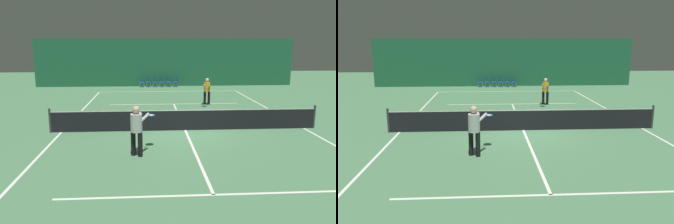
{
  "view_description": "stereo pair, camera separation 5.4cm",
  "coord_description": "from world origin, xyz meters",
  "views": [
    {
      "loc": [
        -1.69,
        -14.19,
        3.9
      ],
      "look_at": [
        -0.83,
        -0.77,
        1.02
      ],
      "focal_mm": 35.0,
      "sensor_mm": 36.0,
      "label": 1
    },
    {
      "loc": [
        -1.64,
        -14.19,
        3.9
      ],
      "look_at": [
        -0.83,
        -0.77,
        1.02
      ],
      "focal_mm": 35.0,
      "sensor_mm": 36.0,
      "label": 2
    }
  ],
  "objects": [
    {
      "name": "courtside_chair_1",
      "position": [
        -1.49,
        14.67,
        0.49
      ],
      "size": [
        0.44,
        0.44,
        0.84
      ],
      "rotation": [
        0.0,
        0.0,
        -1.57
      ],
      "color": "#99999E",
      "rests_on": "ground"
    },
    {
      "name": "tennis_net",
      "position": [
        0.0,
        0.0,
        0.51
      ],
      "size": [
        12.0,
        0.1,
        1.07
      ],
      "color": "black",
      "rests_on": "ground"
    },
    {
      "name": "courtside_chair_3",
      "position": [
        -0.3,
        14.67,
        0.49
      ],
      "size": [
        0.44,
        0.44,
        0.84
      ],
      "rotation": [
        0.0,
        0.0,
        -1.57
      ],
      "color": "#99999E",
      "rests_on": "ground"
    },
    {
      "name": "courtside_chair_4",
      "position": [
        0.3,
        14.67,
        0.49
      ],
      "size": [
        0.44,
        0.44,
        0.84
      ],
      "rotation": [
        0.0,
        0.0,
        -1.57
      ],
      "color": "#99999E",
      "rests_on": "ground"
    },
    {
      "name": "backdrop_curtain",
      "position": [
        0.0,
        15.22,
        2.11
      ],
      "size": [
        23.0,
        0.12,
        4.21
      ],
      "color": "#1E5B3D",
      "rests_on": "ground"
    },
    {
      "name": "player_near",
      "position": [
        -2.06,
        -3.23,
        1.03
      ],
      "size": [
        1.0,
        1.4,
        1.77
      ],
      "rotation": [
        0.0,
        0.0,
        1.07
      ],
      "color": "black",
      "rests_on": "ground"
    },
    {
      "name": "ground_plane",
      "position": [
        0.0,
        0.0,
        0.0
      ],
      "size": [
        60.0,
        60.0,
        0.0
      ],
      "primitive_type": "plane",
      "color": "#4C7F56"
    },
    {
      "name": "player_far",
      "position": [
        2.08,
        6.11,
        0.98
      ],
      "size": [
        0.66,
        1.4,
        1.67
      ],
      "rotation": [
        0.0,
        0.0,
        -1.8
      ],
      "color": "black",
      "rests_on": "ground"
    },
    {
      "name": "courtside_chair_2",
      "position": [
        -0.9,
        14.67,
        0.49
      ],
      "size": [
        0.44,
        0.44,
        0.84
      ],
      "rotation": [
        0.0,
        0.0,
        -1.57
      ],
      "color": "#99999E",
      "rests_on": "ground"
    },
    {
      "name": "court_line_sideline_right",
      "position": [
        5.5,
        0.0,
        0.0
      ],
      "size": [
        0.1,
        23.8,
        0.0
      ],
      "color": "white",
      "rests_on": "ground"
    },
    {
      "name": "courtside_chair_0",
      "position": [
        -2.09,
        14.67,
        0.49
      ],
      "size": [
        0.44,
        0.44,
        0.84
      ],
      "rotation": [
        0.0,
        0.0,
        -1.57
      ],
      "color": "#99999E",
      "rests_on": "ground"
    },
    {
      "name": "court_line_service_near",
      "position": [
        0.0,
        -6.4,
        0.0
      ],
      "size": [
        8.25,
        0.1,
        0.0
      ],
      "color": "white",
      "rests_on": "ground"
    },
    {
      "name": "court_line_centre",
      "position": [
        0.0,
        0.0,
        0.0
      ],
      "size": [
        0.1,
        12.8,
        0.0
      ],
      "color": "white",
      "rests_on": "ground"
    },
    {
      "name": "court_line_service_far",
      "position": [
        0.0,
        6.4,
        0.0
      ],
      "size": [
        8.25,
        0.1,
        0.0
      ],
      "color": "white",
      "rests_on": "ground"
    },
    {
      "name": "courtside_chair_5",
      "position": [
        0.89,
        14.67,
        0.49
      ],
      "size": [
        0.44,
        0.44,
        0.84
      ],
      "rotation": [
        0.0,
        0.0,
        -1.57
      ],
      "color": "#99999E",
      "rests_on": "ground"
    },
    {
      "name": "court_line_baseline_far",
      "position": [
        0.0,
        11.9,
        0.0
      ],
      "size": [
        11.0,
        0.1,
        0.0
      ],
      "color": "white",
      "rests_on": "ground"
    },
    {
      "name": "court_line_sideline_left",
      "position": [
        -5.5,
        0.0,
        0.0
      ],
      "size": [
        0.1,
        23.8,
        0.0
      ],
      "color": "white",
      "rests_on": "ground"
    }
  ]
}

